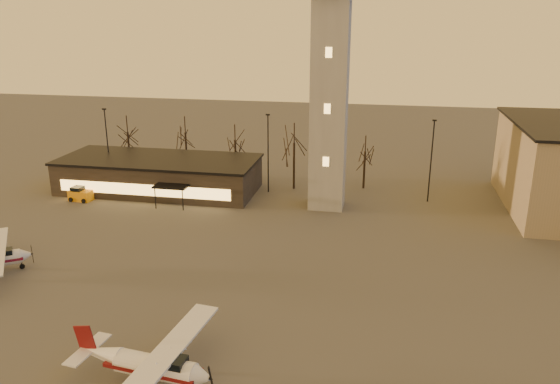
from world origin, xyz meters
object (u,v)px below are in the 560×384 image
at_px(control_tower, 330,67).
at_px(service_cart, 80,195).
at_px(terminal, 159,174).
at_px(cessna_front, 158,371).

xyz_separation_m(control_tower, service_cart, (-30.00, -3.81, -15.66)).
bearing_deg(terminal, cessna_front, -67.22).
height_order(control_tower, service_cart, control_tower).
relative_size(control_tower, cessna_front, 2.61).
xyz_separation_m(cessna_front, service_cart, (-23.69, 31.55, -0.51)).
relative_size(terminal, cessna_front, 2.03).
distance_m(cessna_front, service_cart, 39.46).
bearing_deg(cessna_front, control_tower, 86.65).
bearing_deg(service_cart, cessna_front, -47.71).
bearing_deg(cessna_front, terminal, 119.54).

